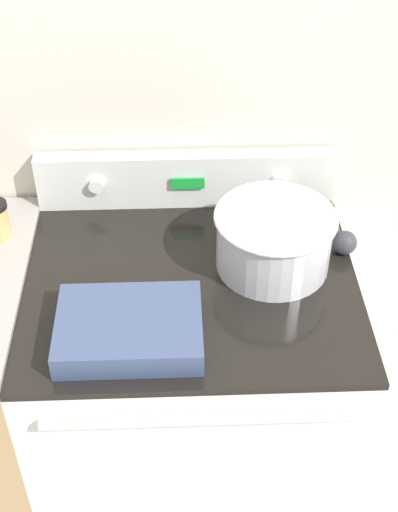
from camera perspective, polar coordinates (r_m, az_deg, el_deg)
name	(u,v)px	position (r m, az deg, el deg)	size (l,w,h in m)	color
kitchen_wall	(186,84)	(1.87, -1.06, 13.58)	(8.00, 0.05, 2.50)	beige
stove_range	(192,398)	(2.08, -0.54, -11.30)	(0.81, 0.72, 0.92)	silver
control_panel	(187,179)	(1.95, -0.93, 6.18)	(0.81, 0.07, 0.16)	silver
mixing_bowl	(274,237)	(1.74, 6.02, 1.50)	(0.30, 0.30, 0.15)	silver
casserole_dish	(129,327)	(1.59, -5.60, -5.69)	(0.32, 0.24, 0.06)	#38476B
ladle	(342,237)	(1.86, 11.40, 1.46)	(0.06, 0.31, 0.06)	#333338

